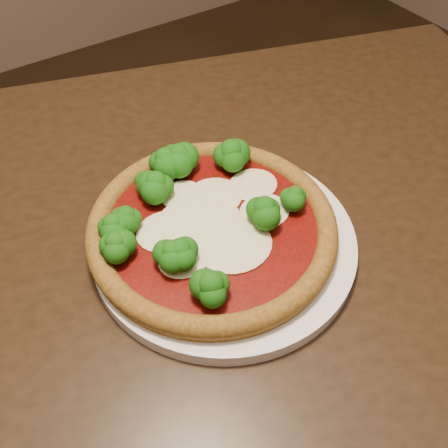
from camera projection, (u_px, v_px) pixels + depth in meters
dining_table at (178, 311)px, 0.65m from camera, size 1.45×1.23×0.75m
plate at (224, 241)px, 0.60m from camera, size 0.31×0.31×0.02m
pizza at (206, 221)px, 0.59m from camera, size 0.30×0.30×0.06m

